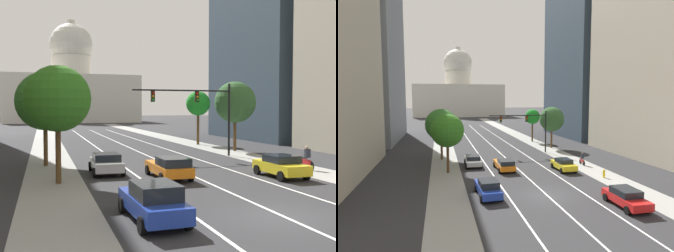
% 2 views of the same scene
% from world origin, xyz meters
% --- Properties ---
extents(ground_plane, '(400.00, 400.00, 0.00)m').
position_xyz_m(ground_plane, '(0.00, 40.00, 0.00)').
color(ground_plane, '#2B2B2D').
extents(sidewalk_left, '(3.51, 130.00, 0.01)m').
position_xyz_m(sidewalk_left, '(-8.70, 35.00, 0.01)').
color(sidewalk_left, gray).
rests_on(sidewalk_left, ground).
extents(sidewalk_right, '(3.51, 130.00, 0.01)m').
position_xyz_m(sidewalk_right, '(8.70, 35.00, 0.01)').
color(sidewalk_right, gray).
rests_on(sidewalk_right, ground).
extents(lane_stripe_left, '(0.16, 90.00, 0.01)m').
position_xyz_m(lane_stripe_left, '(-3.47, 25.00, 0.01)').
color(lane_stripe_left, white).
rests_on(lane_stripe_left, ground).
extents(lane_stripe_center, '(0.16, 90.00, 0.01)m').
position_xyz_m(lane_stripe_center, '(0.00, 25.00, 0.01)').
color(lane_stripe_center, white).
rests_on(lane_stripe_center, ground).
extents(lane_stripe_right, '(0.16, 90.00, 0.01)m').
position_xyz_m(lane_stripe_right, '(3.47, 25.00, 0.01)').
color(lane_stripe_right, white).
rests_on(lane_stripe_right, ground).
extents(office_tower_far_left, '(15.49, 25.84, 38.21)m').
position_xyz_m(office_tower_far_left, '(-24.96, 40.76, 19.14)').
color(office_tower_far_left, gray).
rests_on(office_tower_far_left, ground).
extents(office_tower_far_right, '(20.70, 21.74, 61.14)m').
position_xyz_m(office_tower_far_right, '(27.49, 37.97, 30.60)').
color(office_tower_far_right, '#334251').
rests_on(office_tower_far_right, ground).
extents(capitol_building, '(41.62, 24.03, 33.34)m').
position_xyz_m(capitol_building, '(0.00, 122.01, 10.67)').
color(capitol_building, beige).
rests_on(capitol_building, ground).
extents(car_silver, '(2.16, 4.49, 1.38)m').
position_xyz_m(car_silver, '(-5.21, 12.98, 0.73)').
color(car_silver, '#B2B5BA').
rests_on(car_silver, ground).
extents(car_red, '(2.08, 4.45, 1.47)m').
position_xyz_m(car_red, '(5.21, -3.94, 0.77)').
color(car_red, red).
rests_on(car_red, ground).
extents(car_yellow, '(2.01, 4.09, 1.43)m').
position_xyz_m(car_yellow, '(5.21, 8.17, 0.74)').
color(car_yellow, yellow).
rests_on(car_yellow, ground).
extents(car_blue, '(2.06, 4.67, 1.55)m').
position_xyz_m(car_blue, '(-5.21, 0.91, 0.79)').
color(car_blue, '#1E389E').
rests_on(car_blue, ground).
extents(car_orange, '(2.05, 4.78, 1.41)m').
position_xyz_m(car_orange, '(-1.74, 9.80, 0.74)').
color(car_orange, orange).
rests_on(car_orange, ground).
extents(traffic_signal_mast, '(9.25, 0.39, 6.69)m').
position_xyz_m(traffic_signal_mast, '(4.28, 19.83, 4.76)').
color(traffic_signal_mast, black).
rests_on(traffic_signal_mast, ground).
extents(fire_hydrant, '(0.26, 0.35, 0.91)m').
position_xyz_m(fire_hydrant, '(8.20, 4.17, 0.46)').
color(fire_hydrant, yellow).
rests_on(fire_hydrant, ground).
extents(cyclist, '(0.37, 1.70, 1.72)m').
position_xyz_m(cyclist, '(8.79, 10.34, 0.85)').
color(cyclist, black).
rests_on(cyclist, ground).
extents(street_tree_mid_right, '(4.27, 4.27, 7.19)m').
position_xyz_m(street_tree_mid_right, '(9.74, 23.58, 5.04)').
color(street_tree_mid_right, '#51381E').
rests_on(street_tree_mid_right, ground).
extents(street_tree_mid_left, '(3.87, 3.87, 6.90)m').
position_xyz_m(street_tree_mid_left, '(-8.42, 10.18, 4.94)').
color(street_tree_mid_left, '#51381E').
rests_on(street_tree_mid_left, ground).
extents(street_tree_near_left, '(4.45, 4.45, 7.19)m').
position_xyz_m(street_tree_near_left, '(-9.07, 17.93, 4.95)').
color(street_tree_near_left, '#51381E').
rests_on(street_tree_near_left, ground).
extents(street_tree_near_right, '(2.96, 2.96, 6.50)m').
position_xyz_m(street_tree_near_right, '(8.83, 31.60, 4.97)').
color(street_tree_near_right, '#51381E').
rests_on(street_tree_near_right, ground).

